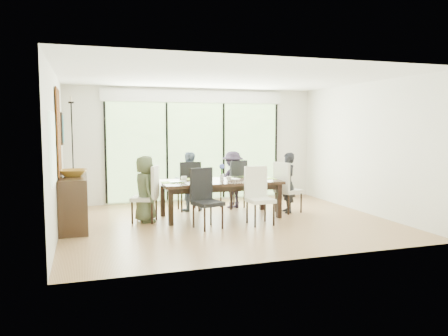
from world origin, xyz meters
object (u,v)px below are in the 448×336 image
object	(u,v)px
person_left_end	(145,189)
person_right_end	(288,183)
cup_c	(256,176)
sideboard	(74,201)
bowl	(73,173)
laptop	(179,182)
cup_a	(184,179)
cup_b	(229,179)
chair_far_right	(233,184)
chair_right_end	(289,187)
chair_far_left	(188,186)
chair_near_left	(208,198)
chair_left_end	(144,194)
person_far_right	(233,180)
chair_near_right	(260,196)
person_far_left	(189,181)
table_top	(220,182)
vase	(222,177)

from	to	relation	value
person_left_end	person_right_end	size ratio (longest dim) A/B	1.00
cup_c	sideboard	distance (m)	3.57
person_right_end	bowl	xyz separation A→B (m)	(-4.23, -0.12, 0.36)
laptop	cup_a	world-z (taller)	cup_a
cup_a	cup_b	xyz separation A→B (m)	(0.85, -0.25, -0.00)
chair_far_right	chair_right_end	bearing A→B (deg)	119.17
chair_far_left	person_left_end	world-z (taller)	person_left_end
chair_far_right	cup_c	distance (m)	0.83
person_right_end	cup_c	world-z (taller)	person_right_end
chair_right_end	person_right_end	distance (m)	0.09
chair_right_end	chair_far_right	size ratio (longest dim) A/B	1.00
cup_a	cup_b	world-z (taller)	cup_a
chair_near_left	laptop	bearing A→B (deg)	97.32
cup_c	chair_left_end	bearing A→B (deg)	-177.51
person_right_end	bowl	bearing A→B (deg)	-80.70
bowl	person_far_right	bearing A→B (deg)	16.02
cup_a	chair_near_left	bearing A→B (deg)	-78.91
chair_near_right	person_far_left	xyz separation A→B (m)	(-0.95, 1.70, 0.09)
chair_left_end	laptop	size ratio (longest dim) A/B	3.33
cup_a	sideboard	distance (m)	2.08
table_top	chair_near_left	world-z (taller)	chair_near_left
laptop	chair_near_right	bearing A→B (deg)	-32.31
chair_left_end	cup_a	bearing A→B (deg)	121.99
chair_near_right	cup_b	world-z (taller)	chair_near_right
chair_left_end	person_far_left	world-z (taller)	person_far_left
chair_near_right	cup_a	bearing A→B (deg)	137.69
person_far_right	sideboard	xyz separation A→B (m)	(-3.30, -0.85, -0.17)
vase	cup_c	xyz separation A→B (m)	(0.75, 0.05, -0.01)
chair_far_left	person_far_left	xyz separation A→B (m)	(0.00, -0.02, 0.09)
chair_near_right	cup_a	size ratio (longest dim) A/B	8.87
person_right_end	cup_a	world-z (taller)	person_right_end
person_left_end	person_far_left	xyz separation A→B (m)	(1.03, 0.83, 0.00)
chair_left_end	bowl	size ratio (longest dim) A/B	2.19
table_top	chair_far_left	world-z (taller)	chair_far_left
person_far_right	chair_far_right	bearing A→B (deg)	-100.99
chair_near_right	person_far_right	distance (m)	1.70
chair_far_left	cup_c	size ratio (longest dim) A/B	8.87
chair_near_left	person_far_left	bearing A→B (deg)	71.19
laptop	cup_b	xyz separation A→B (m)	(1.00, 0.00, 0.03)
table_top	person_left_end	size ratio (longest dim) A/B	1.86
chair_far_right	person_far_left	bearing A→B (deg)	-17.87
chair_left_end	person_right_end	xyz separation A→B (m)	(2.98, 0.00, 0.09)
chair_near_right	bowl	bearing A→B (deg)	165.06
person_far_right	chair_near_left	bearing A→B (deg)	47.31
chair_right_end	cup_c	xyz separation A→B (m)	(-0.70, 0.10, 0.24)
chair_near_left	person_right_end	distance (m)	2.16
table_top	cup_a	bearing A→B (deg)	167.91
table_top	vase	distance (m)	0.11
chair_left_end	cup_b	xyz separation A→B (m)	(1.65, -0.10, 0.24)
vase	sideboard	distance (m)	2.82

